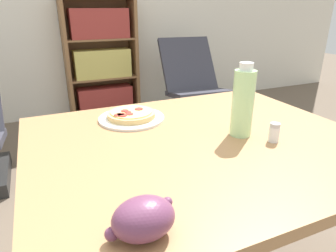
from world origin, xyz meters
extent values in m
cube|color=#A37549|center=(0.09, -0.13, 0.76)|extent=(1.12, 0.93, 0.03)
cylinder|color=#A37549|center=(-0.41, 0.27, 0.37)|extent=(0.06, 0.06, 0.74)
cylinder|color=#A37549|center=(0.59, 0.27, 0.37)|extent=(0.06, 0.06, 0.74)
cylinder|color=white|center=(-0.06, 0.14, 0.78)|extent=(0.26, 0.26, 0.01)
cylinder|color=#DBB26B|center=(-0.06, 0.14, 0.80)|extent=(0.19, 0.19, 0.02)
cylinder|color=#EACC7A|center=(-0.06, 0.14, 0.81)|extent=(0.16, 0.16, 0.00)
cylinder|color=#A83328|center=(-0.08, 0.11, 0.82)|extent=(0.03, 0.03, 0.00)
cylinder|color=#A83328|center=(-0.11, 0.12, 0.82)|extent=(0.03, 0.03, 0.00)
cylinder|color=#A83328|center=(-0.12, 0.12, 0.82)|extent=(0.03, 0.03, 0.00)
cylinder|color=#A83328|center=(-0.03, 0.15, 0.82)|extent=(0.03, 0.03, 0.00)
cylinder|color=#A83328|center=(-0.09, 0.16, 0.82)|extent=(0.03, 0.03, 0.00)
cylinder|color=#A83328|center=(-0.11, 0.11, 0.82)|extent=(0.03, 0.03, 0.00)
cylinder|color=#A83328|center=(-0.08, 0.13, 0.82)|extent=(0.02, 0.02, 0.00)
ellipsoid|color=#6B3856|center=(-0.24, -0.49, 0.82)|extent=(0.13, 0.10, 0.08)
sphere|color=#6B3856|center=(-0.26, -0.47, 0.80)|extent=(0.02, 0.02, 0.02)
sphere|color=#6B3856|center=(-0.24, -0.46, 0.82)|extent=(0.03, 0.03, 0.03)
sphere|color=#6B3856|center=(-0.27, -0.47, 0.80)|extent=(0.03, 0.03, 0.03)
sphere|color=#6B3856|center=(-0.30, -0.48, 0.80)|extent=(0.03, 0.03, 0.03)
sphere|color=#6B3856|center=(-0.23, -0.51, 0.81)|extent=(0.02, 0.02, 0.02)
sphere|color=#6B3856|center=(-0.22, -0.48, 0.83)|extent=(0.02, 0.02, 0.02)
sphere|color=#6B3856|center=(-0.18, -0.48, 0.84)|extent=(0.02, 0.02, 0.02)
sphere|color=#6B3856|center=(-0.24, -0.45, 0.81)|extent=(0.03, 0.03, 0.03)
cylinder|color=#B7EAA3|center=(0.24, -0.16, 0.89)|extent=(0.07, 0.07, 0.23)
cylinder|color=white|center=(0.24, -0.16, 1.02)|extent=(0.05, 0.05, 0.03)
cylinder|color=white|center=(0.30, -0.25, 0.81)|extent=(0.03, 0.03, 0.05)
cylinder|color=#B7B7BC|center=(0.30, -0.25, 0.84)|extent=(0.03, 0.03, 0.01)
cube|color=black|center=(1.13, 1.77, 0.05)|extent=(0.59, 0.61, 0.10)
cube|color=#383842|center=(1.13, 1.69, 0.36)|extent=(0.63, 0.56, 0.14)
cube|color=#383842|center=(1.15, 1.99, 0.60)|extent=(0.62, 0.47, 0.55)
cube|color=brown|center=(-0.07, 2.45, 0.65)|extent=(0.04, 0.29, 1.31)
cube|color=brown|center=(0.68, 2.45, 0.65)|extent=(0.04, 0.29, 1.31)
cube|color=brown|center=(0.31, 2.59, 0.65)|extent=(0.78, 0.01, 1.31)
cube|color=brown|center=(0.31, 2.45, 0.02)|extent=(0.71, 0.28, 0.02)
cube|color=#99332D|center=(0.31, 2.43, 0.18)|extent=(0.61, 0.20, 0.30)
cube|color=brown|center=(0.31, 2.45, 0.44)|extent=(0.71, 0.28, 0.02)
cube|color=#CCBC5B|center=(0.31, 2.43, 0.60)|extent=(0.61, 0.20, 0.30)
cube|color=brown|center=(0.31, 2.45, 0.87)|extent=(0.71, 0.28, 0.02)
cube|color=#99332D|center=(0.31, 2.43, 1.03)|extent=(0.61, 0.20, 0.30)
camera|label=1|loc=(-0.38, -0.93, 1.20)|focal=32.00mm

